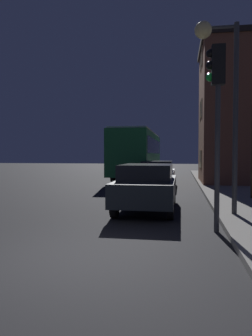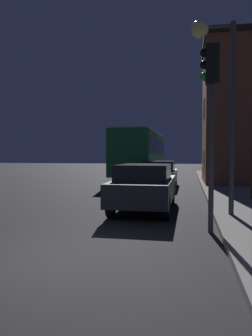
{
  "view_description": "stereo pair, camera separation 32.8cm",
  "coord_description": "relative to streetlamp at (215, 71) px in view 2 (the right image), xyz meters",
  "views": [
    {
      "loc": [
        2.04,
        -5.13,
        1.8
      ],
      "look_at": [
        -0.26,
        8.52,
        1.24
      ],
      "focal_mm": 35.0,
      "sensor_mm": 36.0,
      "label": 1
    },
    {
      "loc": [
        2.36,
        -5.08,
        1.8
      ],
      "look_at": [
        -0.26,
        8.52,
        1.24
      ],
      "focal_mm": 35.0,
      "sensor_mm": 36.0,
      "label": 2
    }
  ],
  "objects": [
    {
      "name": "bus",
      "position": [
        -4.16,
        14.68,
        -2.07
      ],
      "size": [
        2.47,
        11.79,
        3.45
      ],
      "color": "#1E6B33",
      "rests_on": "ground"
    },
    {
      "name": "ground_plane",
      "position": [
        -3.06,
        -4.38,
        -4.13
      ],
      "size": [
        120.0,
        120.0,
        0.0
      ],
      "primitive_type": "plane",
      "color": "black"
    },
    {
      "name": "traffic_light",
      "position": [
        -0.22,
        -1.7,
        -1.04
      ],
      "size": [
        0.43,
        0.24,
        4.31
      ],
      "color": "#38383A",
      "rests_on": "ground"
    },
    {
      "name": "car_near_lane",
      "position": [
        -2.09,
        0.99,
        -3.33
      ],
      "size": [
        1.77,
        4.45,
        1.5
      ],
      "color": "black",
      "rests_on": "ground"
    },
    {
      "name": "streetlamp",
      "position": [
        0.0,
        0.0,
        0.0
      ],
      "size": [
        1.21,
        0.48,
        5.39
      ],
      "color": "#38383A",
      "rests_on": "sidewalk"
    },
    {
      "name": "car_mid_lane",
      "position": [
        -2.29,
        8.63,
        -3.36
      ],
      "size": [
        1.81,
        4.28,
        1.46
      ],
      "color": "#B7BABF",
      "rests_on": "ground"
    },
    {
      "name": "brick_building",
      "position": [
        2.06,
        11.38,
        0.24
      ],
      "size": [
        3.98,
        5.66,
        8.42
      ],
      "color": "brown",
      "rests_on": "sidewalk"
    }
  ]
}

